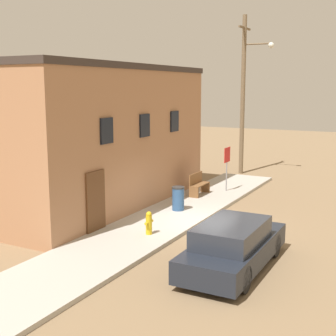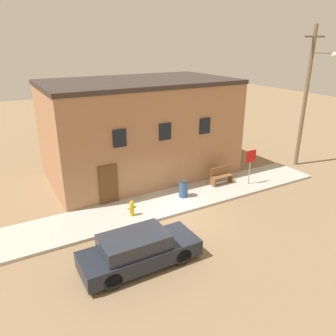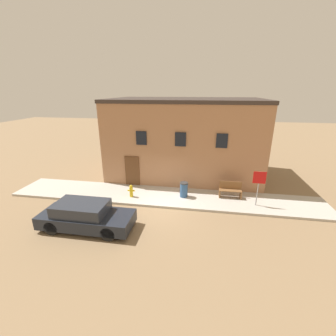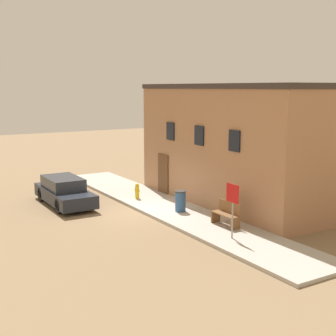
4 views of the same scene
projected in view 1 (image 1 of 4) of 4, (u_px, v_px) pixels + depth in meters
name	position (u px, v px, depth m)	size (l,w,h in m)	color
ground_plane	(198.00, 226.00, 16.96)	(80.00, 80.00, 0.00)	#846B4C
sidewalk	(165.00, 220.00, 17.58)	(19.47, 2.76, 0.14)	#B2ADA3
brick_building	(79.00, 136.00, 19.94)	(11.11, 6.55, 5.88)	#A87551
fire_hydrant	(149.00, 223.00, 15.55)	(0.44, 0.21, 0.78)	gold
stop_sign	(227.00, 160.00, 21.92)	(0.70, 0.06, 2.07)	gray
bench	(198.00, 185.00, 21.26)	(1.35, 0.44, 0.99)	brown
trash_bin	(178.00, 198.00, 18.60)	(0.50, 0.50, 0.95)	#2D517F
utility_pole	(245.00, 91.00, 26.54)	(1.80, 1.82, 8.95)	brown
parked_car	(233.00, 246.00, 12.91)	(4.53, 1.73, 1.36)	black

